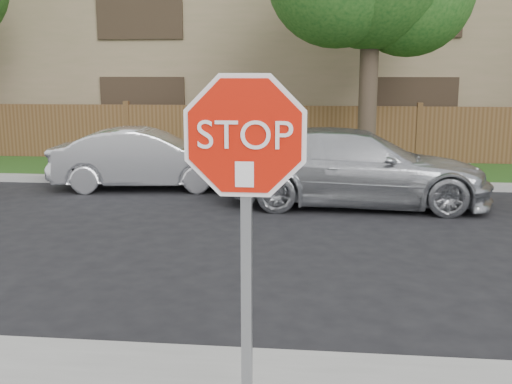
# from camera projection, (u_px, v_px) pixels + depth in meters

# --- Properties ---
(ground) EXTENTS (90.00, 90.00, 0.00)m
(ground) POSITION_uv_depth(u_px,v_px,m) (162.00, 353.00, 5.43)
(ground) COLOR black
(ground) RESTS_ON ground
(far_curb) EXTENTS (70.00, 0.30, 0.15)m
(far_curb) POSITION_uv_depth(u_px,v_px,m) (257.00, 183.00, 13.36)
(far_curb) COLOR gray
(far_curb) RESTS_ON ground
(grass_strip) EXTENTS (70.00, 3.00, 0.12)m
(grass_strip) POSITION_uv_depth(u_px,v_px,m) (264.00, 171.00, 14.97)
(grass_strip) COLOR #1E4714
(grass_strip) RESTS_ON ground
(fence) EXTENTS (70.00, 0.12, 1.60)m
(fence) POSITION_uv_depth(u_px,v_px,m) (269.00, 135.00, 16.38)
(fence) COLOR #53361D
(fence) RESTS_ON ground
(apartment_building) EXTENTS (35.20, 9.20, 7.20)m
(apartment_building) POSITION_uv_depth(u_px,v_px,m) (283.00, 42.00, 21.30)
(apartment_building) COLOR #877B54
(apartment_building) RESTS_ON ground
(stop_sign) EXTENTS (1.01, 0.13, 2.55)m
(stop_sign) POSITION_uv_depth(u_px,v_px,m) (245.00, 190.00, 3.53)
(stop_sign) COLOR gray
(stop_sign) RESTS_ON sidewalk_near
(sedan_left) EXTENTS (4.12, 1.89, 1.31)m
(sedan_left) POSITION_uv_depth(u_px,v_px,m) (146.00, 159.00, 12.96)
(sedan_left) COLOR silver
(sedan_left) RESTS_ON ground
(sedan_right) EXTENTS (5.02, 2.06, 1.45)m
(sedan_right) POSITION_uv_depth(u_px,v_px,m) (355.00, 167.00, 11.35)
(sedan_right) COLOR silver
(sedan_right) RESTS_ON ground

